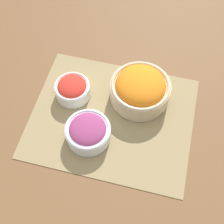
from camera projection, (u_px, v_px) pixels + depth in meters
name	position (u px, v px, depth m)	size (l,w,h in m)	color
ground_plane	(112.00, 117.00, 0.99)	(3.00, 3.00, 0.00)	brown
placemat	(112.00, 117.00, 0.99)	(0.51, 0.41, 0.00)	#937F56
tomato_bowl	(72.00, 89.00, 1.00)	(0.11, 0.11, 0.06)	white
carrot_bowl	(140.00, 89.00, 0.98)	(0.19, 0.19, 0.10)	#C6B28E
onion_bowl	(88.00, 131.00, 0.92)	(0.14, 0.14, 0.06)	silver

